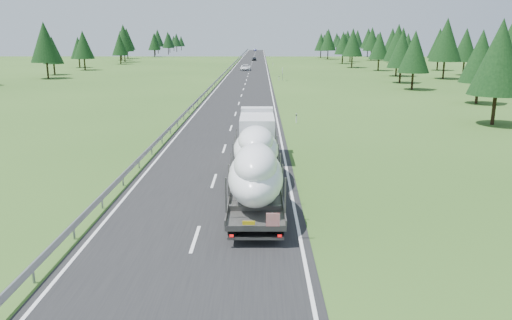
{
  "coord_description": "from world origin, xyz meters",
  "views": [
    {
      "loc": [
        2.84,
        -20.27,
        8.64
      ],
      "look_at": [
        2.6,
        6.73,
        1.91
      ],
      "focal_mm": 35.0,
      "sensor_mm": 36.0,
      "label": 1
    }
  ],
  "objects_px": {
    "distant_car_dark": "(254,59)",
    "boat_truck": "(256,154)",
    "highway_sign": "(282,71)",
    "distant_van": "(245,67)",
    "distant_car_blue": "(255,50)"
  },
  "relations": [
    {
      "from": "distant_car_dark",
      "to": "distant_car_blue",
      "type": "xyz_separation_m",
      "value": [
        -0.92,
        117.15,
        0.0
      ]
    },
    {
      "from": "distant_van",
      "to": "distant_car_blue",
      "type": "height_order",
      "value": "distant_van"
    },
    {
      "from": "distant_van",
      "to": "distant_car_dark",
      "type": "distance_m",
      "value": 52.15
    },
    {
      "from": "boat_truck",
      "to": "distant_van",
      "type": "xyz_separation_m",
      "value": [
        -3.66,
        102.16,
        -1.32
      ]
    },
    {
      "from": "distant_van",
      "to": "boat_truck",
      "type": "bearing_deg",
      "value": -87.1
    },
    {
      "from": "highway_sign",
      "to": "distant_van",
      "type": "distance_m",
      "value": 30.92
    },
    {
      "from": "distant_van",
      "to": "distant_car_dark",
      "type": "xyz_separation_m",
      "value": [
        1.6,
        52.12,
        -0.09
      ]
    },
    {
      "from": "distant_car_dark",
      "to": "boat_truck",
      "type": "bearing_deg",
      "value": -88.9
    },
    {
      "from": "boat_truck",
      "to": "distant_car_dark",
      "type": "bearing_deg",
      "value": 90.77
    },
    {
      "from": "boat_truck",
      "to": "distant_car_dark",
      "type": "height_order",
      "value": "boat_truck"
    },
    {
      "from": "distant_car_dark",
      "to": "distant_van",
      "type": "bearing_deg",
      "value": -91.42
    },
    {
      "from": "highway_sign",
      "to": "boat_truck",
      "type": "distance_m",
      "value": 72.53
    },
    {
      "from": "distant_van",
      "to": "highway_sign",
      "type": "bearing_deg",
      "value": -73.64
    },
    {
      "from": "boat_truck",
      "to": "distant_car_blue",
      "type": "relative_size",
      "value": 4.66
    },
    {
      "from": "highway_sign",
      "to": "distant_car_dark",
      "type": "relative_size",
      "value": 0.68
    }
  ]
}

